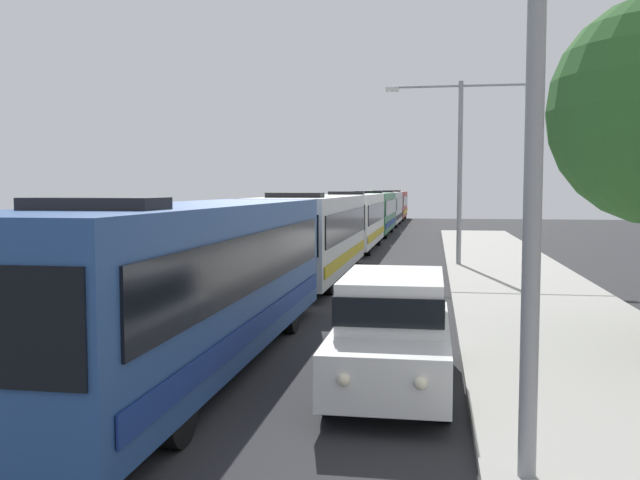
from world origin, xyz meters
TOP-DOWN VIEW (x-y plane):
  - bus_lead at (-1.30, 12.78)m, footprint 2.58×12.30m
  - bus_second_in_line at (-1.30, 25.67)m, footprint 2.58×11.69m
  - bus_middle at (-1.30, 38.43)m, footprint 2.58×10.99m
  - bus_fourth_in_line at (-1.30, 50.84)m, footprint 2.58×11.89m
  - bus_rear at (-1.30, 63.76)m, footprint 2.58×11.18m
  - bus_tail_end at (-1.30, 76.18)m, footprint 2.58×11.16m
  - white_suv at (2.40, 12.12)m, footprint 1.86×4.91m
  - box_truck_oncoming at (-4.60, 77.69)m, footprint 2.35×7.88m
  - streetlamp_mid at (4.10, 30.50)m, footprint 6.29×0.28m

SIDE VIEW (x-z plane):
  - white_suv at x=2.40m, z-range 0.08..1.98m
  - bus_middle at x=-1.30m, z-range 0.09..3.30m
  - bus_tail_end at x=-1.30m, z-range 0.09..3.30m
  - bus_rear at x=-1.30m, z-range 0.09..3.30m
  - bus_second_in_line at x=-1.30m, z-range 0.09..3.30m
  - bus_fourth_in_line at x=-1.30m, z-range 0.09..3.30m
  - bus_lead at x=-1.30m, z-range 0.09..3.30m
  - box_truck_oncoming at x=-4.60m, z-range 0.14..3.29m
  - streetlamp_mid at x=4.10m, z-range 1.08..8.76m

